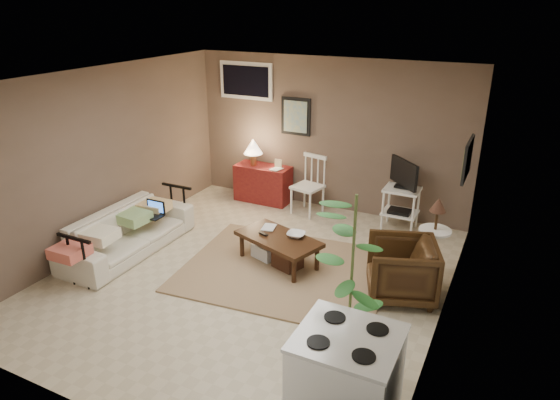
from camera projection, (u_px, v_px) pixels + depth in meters
The scene contains 20 objects.
floor at pixel (251, 275), 6.19m from camera, with size 5.00×5.00×0.00m, color #C1B293.
art_back at pixel (296, 116), 7.93m from camera, with size 0.50×0.03×0.60m, color black.
art_right at pixel (468, 159), 5.58m from camera, with size 0.03×0.60×0.45m, color black.
window at pixel (246, 81), 8.12m from camera, with size 0.96×0.03×0.60m, color white.
rug at pixel (285, 270), 6.28m from camera, with size 2.50×2.00×0.02m, color #977058.
coffee_table at pixel (278, 248), 6.37m from camera, with size 1.21×0.88×0.41m.
sofa at pixel (127, 225), 6.65m from camera, with size 1.95×0.57×0.76m, color beige.
sofa_pillows at pixel (117, 226), 6.41m from camera, with size 0.38×1.86×0.13m, color #F3EAC9, non-canonical shape.
sofa_end_rails at pixel (134, 231), 6.62m from camera, with size 0.53×1.95×0.66m, color black, non-canonical shape.
laptop at pixel (154, 211), 6.81m from camera, with size 0.30×0.22×0.20m.
red_console at pixel (262, 180), 8.35m from camera, with size 0.92×0.41×1.07m.
spindle_chair at pixel (308, 187), 7.85m from camera, with size 0.50×0.50×0.93m.
tv_stand at pixel (402, 193), 7.24m from camera, with size 0.50×0.48×1.07m.
side_table at pixel (435, 228), 5.97m from camera, with size 0.38×0.38×1.03m.
armchair at pixel (402, 267), 5.62m from camera, with size 0.74×0.69×0.76m, color black.
potted_plant at pixel (352, 279), 4.33m from camera, with size 0.44×0.44×1.74m.
stove at pixel (345, 389), 3.72m from camera, with size 0.74×0.69×0.97m.
bowl at pixel (296, 228), 6.27m from camera, with size 0.23×0.06×0.23m, color #34170E.
book_table at pixel (263, 220), 6.53m from camera, with size 0.17×0.02×0.23m, color #34170E.
book_console at pixel (273, 163), 8.08m from camera, with size 0.15×0.02×0.20m, color #34170E.
Camera 1 is at (2.72, -4.67, 3.18)m, focal length 32.00 mm.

